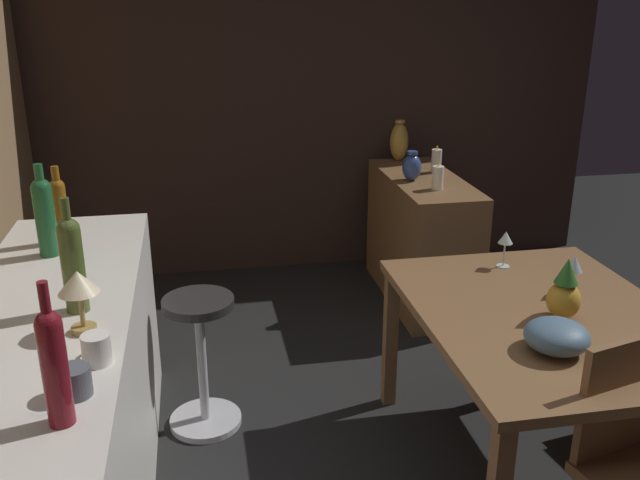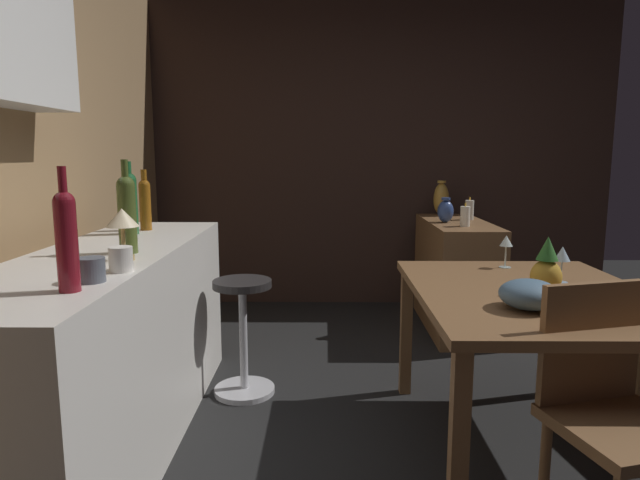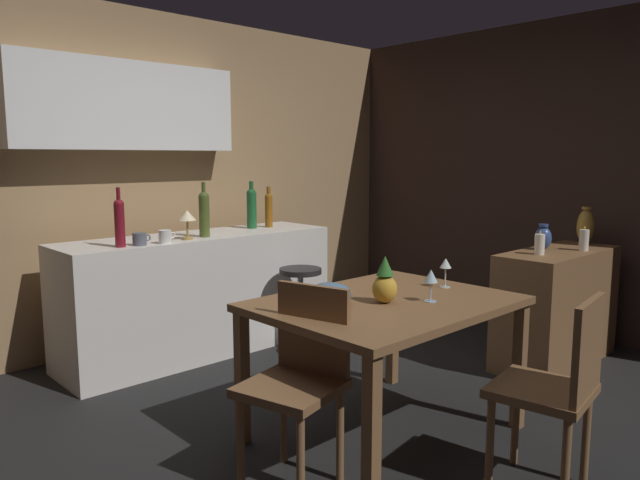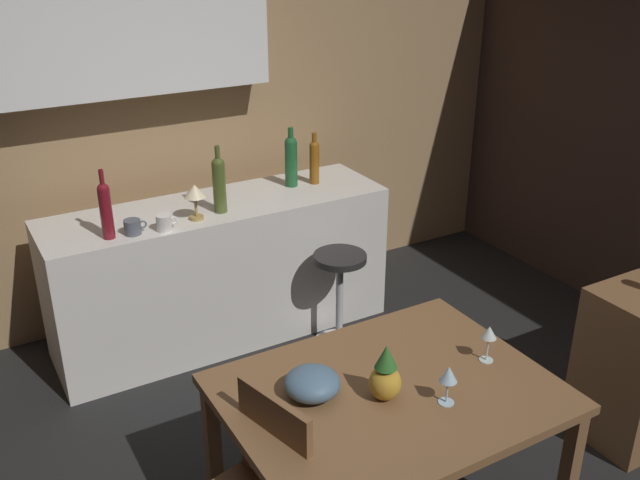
{
  "view_description": "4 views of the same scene",
  "coord_description": "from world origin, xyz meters",
  "px_view_note": "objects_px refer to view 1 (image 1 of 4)",
  "views": [
    {
      "loc": [
        -2.21,
        1.0,
        1.92
      ],
      "look_at": [
        0.49,
        0.49,
        0.93
      ],
      "focal_mm": 38.48,
      "sensor_mm": 36.0,
      "label": 1
    },
    {
      "loc": [
        -2.3,
        0.58,
        1.32
      ],
      "look_at": [
        0.51,
        0.6,
        0.88
      ],
      "focal_mm": 30.84,
      "sensor_mm": 36.0,
      "label": 2
    },
    {
      "loc": [
        -2.3,
        -2.29,
        1.48
      ],
      "look_at": [
        0.46,
        0.66,
        0.91
      ],
      "focal_mm": 33.27,
      "sensor_mm": 36.0,
      "label": 3
    },
    {
      "loc": [
        -1.4,
        -2.22,
        2.46
      ],
      "look_at": [
        0.28,
        0.71,
        0.94
      ],
      "focal_mm": 39.89,
      "sensor_mm": 36.0,
      "label": 4
    }
  ],
  "objects_px": {
    "sideboard_cabinet": "(421,239)",
    "fruit_bowl": "(557,336)",
    "cup_white": "(97,349)",
    "wine_bottle_ruby": "(54,363)",
    "wine_bottle_green": "(45,213)",
    "pillar_candle_short": "(436,161)",
    "wine_glass_right": "(506,239)",
    "pineapple_centerpiece": "(564,293)",
    "pillar_candle_tall": "(438,178)",
    "cup_slate": "(74,381)",
    "wine_bottle_amber": "(60,207)",
    "counter_lamp": "(79,287)",
    "dining_table": "(545,331)",
    "wine_bottle_olive": "(72,261)",
    "bar_stool": "(202,359)",
    "wine_glass_left": "(574,265)",
    "vase_ceramic_blue": "(412,167)",
    "vase_brass": "(399,141)"
  },
  "relations": [
    {
      "from": "bar_stool",
      "to": "wine_bottle_ruby",
      "type": "xyz_separation_m",
      "value": [
        -1.25,
        0.34,
        0.73
      ]
    },
    {
      "from": "wine_bottle_amber",
      "to": "vase_ceramic_blue",
      "type": "distance_m",
      "value": 2.15
    },
    {
      "from": "fruit_bowl",
      "to": "wine_glass_right",
      "type": "bearing_deg",
      "value": -11.69
    },
    {
      "from": "cup_slate",
      "to": "pillar_candle_tall",
      "type": "distance_m",
      "value": 2.69
    },
    {
      "from": "wine_glass_right",
      "to": "vase_brass",
      "type": "bearing_deg",
      "value": -1.15
    },
    {
      "from": "pineapple_centerpiece",
      "to": "wine_bottle_amber",
      "type": "distance_m",
      "value": 2.09
    },
    {
      "from": "cup_white",
      "to": "wine_bottle_ruby",
      "type": "bearing_deg",
      "value": 169.54
    },
    {
      "from": "pineapple_centerpiece",
      "to": "cup_white",
      "type": "relative_size",
      "value": 2.03
    },
    {
      "from": "bar_stool",
      "to": "cup_white",
      "type": "height_order",
      "value": "cup_white"
    },
    {
      "from": "cup_white",
      "to": "pillar_candle_tall",
      "type": "xyz_separation_m",
      "value": [
        1.87,
        -1.72,
        -0.06
      ]
    },
    {
      "from": "dining_table",
      "to": "fruit_bowl",
      "type": "relative_size",
      "value": 5.79
    },
    {
      "from": "wine_bottle_green",
      "to": "pillar_candle_short",
      "type": "distance_m",
      "value": 2.53
    },
    {
      "from": "wine_bottle_amber",
      "to": "vase_brass",
      "type": "bearing_deg",
      "value": -52.19
    },
    {
      "from": "wine_glass_right",
      "to": "wine_bottle_ruby",
      "type": "xyz_separation_m",
      "value": [
        -1.14,
        1.72,
        0.2
      ]
    },
    {
      "from": "sideboard_cabinet",
      "to": "fruit_bowl",
      "type": "distance_m",
      "value": 2.11
    },
    {
      "from": "dining_table",
      "to": "vase_ceramic_blue",
      "type": "relative_size",
      "value": 7.08
    },
    {
      "from": "dining_table",
      "to": "cup_slate",
      "type": "height_order",
      "value": "cup_slate"
    },
    {
      "from": "dining_table",
      "to": "wine_bottle_olive",
      "type": "xyz_separation_m",
      "value": [
        0.01,
        1.74,
        0.42
      ]
    },
    {
      "from": "wine_bottle_olive",
      "to": "wine_bottle_green",
      "type": "bearing_deg",
      "value": 18.38
    },
    {
      "from": "pillar_candle_tall",
      "to": "dining_table",
      "type": "bearing_deg",
      "value": 176.83
    },
    {
      "from": "pineapple_centerpiece",
      "to": "cup_slate",
      "type": "height_order",
      "value": "same"
    },
    {
      "from": "wine_glass_left",
      "to": "wine_bottle_green",
      "type": "xyz_separation_m",
      "value": [
        0.43,
        2.11,
        0.21
      ]
    },
    {
      "from": "cup_slate",
      "to": "wine_bottle_green",
      "type": "bearing_deg",
      "value": 12.98
    },
    {
      "from": "cup_slate",
      "to": "counter_lamp",
      "type": "height_order",
      "value": "counter_lamp"
    },
    {
      "from": "wine_glass_right",
      "to": "pillar_candle_short",
      "type": "height_order",
      "value": "pillar_candle_short"
    },
    {
      "from": "wine_bottle_olive",
      "to": "counter_lamp",
      "type": "bearing_deg",
      "value": -166.56
    },
    {
      "from": "wine_bottle_amber",
      "to": "counter_lamp",
      "type": "relative_size",
      "value": 1.61
    },
    {
      "from": "wine_bottle_ruby",
      "to": "pillar_candle_tall",
      "type": "relative_size",
      "value": 2.33
    },
    {
      "from": "wine_glass_left",
      "to": "sideboard_cabinet",
      "type": "bearing_deg",
      "value": 2.88
    },
    {
      "from": "vase_ceramic_blue",
      "to": "vase_brass",
      "type": "bearing_deg",
      "value": -8.31
    },
    {
      "from": "wine_glass_right",
      "to": "wine_bottle_green",
      "type": "distance_m",
      "value": 1.98
    },
    {
      "from": "pillar_candle_short",
      "to": "vase_brass",
      "type": "height_order",
      "value": "vase_brass"
    },
    {
      "from": "wine_bottle_ruby",
      "to": "bar_stool",
      "type": "bearing_deg",
      "value": -15.4
    },
    {
      "from": "sideboard_cabinet",
      "to": "wine_glass_left",
      "type": "distance_m",
      "value": 1.7
    },
    {
      "from": "pineapple_centerpiece",
      "to": "cup_white",
      "type": "height_order",
      "value": "cup_white"
    },
    {
      "from": "cup_slate",
      "to": "dining_table",
      "type": "bearing_deg",
      "value": -72.34
    },
    {
      "from": "dining_table",
      "to": "counter_lamp",
      "type": "bearing_deg",
      "value": 95.31
    },
    {
      "from": "bar_stool",
      "to": "wine_bottle_olive",
      "type": "height_order",
      "value": "wine_bottle_olive"
    },
    {
      "from": "pineapple_centerpiece",
      "to": "wine_bottle_amber",
      "type": "bearing_deg",
      "value": 68.14
    },
    {
      "from": "wine_bottle_green",
      "to": "cup_slate",
      "type": "bearing_deg",
      "value": -167.02
    },
    {
      "from": "cup_white",
      "to": "pillar_candle_short",
      "type": "bearing_deg",
      "value": -39.26
    },
    {
      "from": "wine_glass_right",
      "to": "wine_bottle_ruby",
      "type": "distance_m",
      "value": 2.08
    },
    {
      "from": "sideboard_cabinet",
      "to": "vase_brass",
      "type": "xyz_separation_m",
      "value": [
        0.48,
        0.03,
        0.54
      ]
    },
    {
      "from": "wine_glass_left",
      "to": "wine_bottle_green",
      "type": "height_order",
      "value": "wine_bottle_green"
    },
    {
      "from": "dining_table",
      "to": "wine_bottle_green",
      "type": "distance_m",
      "value": 2.06
    },
    {
      "from": "counter_lamp",
      "to": "pillar_candle_tall",
      "type": "xyz_separation_m",
      "value": [
        1.66,
        -1.78,
        -0.16
      ]
    },
    {
      "from": "bar_stool",
      "to": "pillar_candle_short",
      "type": "relative_size",
      "value": 3.67
    },
    {
      "from": "sideboard_cabinet",
      "to": "wine_glass_left",
      "type": "relative_size",
      "value": 6.54
    },
    {
      "from": "pineapple_centerpiece",
      "to": "wine_bottle_green",
      "type": "bearing_deg",
      "value": 72.38
    },
    {
      "from": "cup_slate",
      "to": "wine_bottle_olive",
      "type": "bearing_deg",
      "value": 7.03
    }
  ]
}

